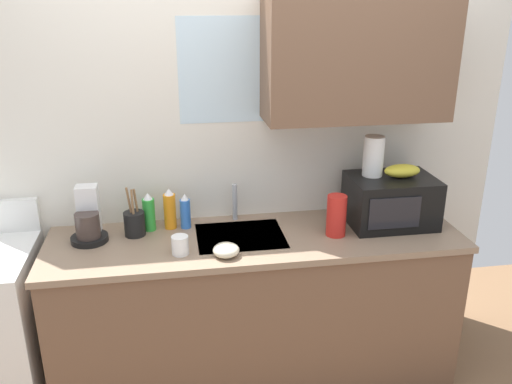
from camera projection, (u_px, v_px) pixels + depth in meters
name	position (u px, v px, depth m)	size (l,w,h in m)	color
kitchen_wall_assembly	(267.00, 136.00, 2.98)	(2.96, 0.42, 2.50)	silver
counter_unit	(256.00, 308.00, 3.00)	(2.19, 0.63, 0.90)	brown
sink_faucet	(235.00, 202.00, 3.02)	(0.03, 0.03, 0.21)	#B2B5BA
microwave	(391.00, 201.00, 2.96)	(0.46, 0.35, 0.27)	black
banana_bunch	(402.00, 171.00, 2.91)	(0.20, 0.11, 0.07)	gold
paper_towel_roll	(373.00, 156.00, 2.90)	(0.11, 0.11, 0.22)	white
coffee_maker	(88.00, 221.00, 2.78)	(0.19, 0.21, 0.28)	black
dish_soap_bottle_blue	(185.00, 212.00, 2.92)	(0.06, 0.06, 0.20)	blue
dish_soap_bottle_orange	(170.00, 209.00, 2.91)	(0.07, 0.07, 0.23)	orange
dish_soap_bottle_green	(149.00, 213.00, 2.89)	(0.07, 0.07, 0.21)	green
cereal_canister	(336.00, 216.00, 2.82)	(0.10, 0.10, 0.22)	red
mug_white	(180.00, 245.00, 2.64)	(0.08, 0.08, 0.10)	white
utensil_crock	(135.00, 223.00, 2.83)	(0.11, 0.11, 0.27)	black
small_bowl	(226.00, 250.00, 2.62)	(0.13, 0.13, 0.07)	beige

